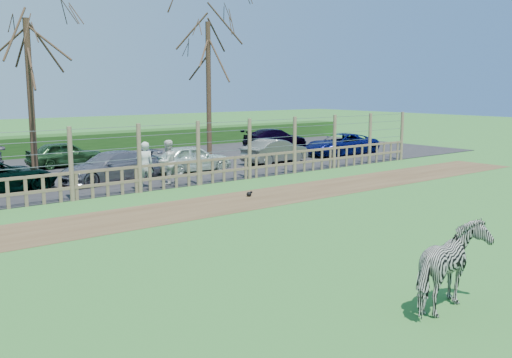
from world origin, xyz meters
TOP-DOWN VIEW (x-y plane):
  - ground at (0.00, 0.00)m, footprint 120.00×120.00m
  - dirt_strip at (0.00, 4.50)m, footprint 34.00×2.80m
  - asphalt at (0.00, 14.50)m, footprint 44.00×13.00m
  - hedge at (0.00, 21.50)m, footprint 46.00×2.00m
  - fence at (0.00, 8.00)m, footprint 30.16×0.16m
  - tree_mid at (-2.00, 13.50)m, footprint 4.80×4.80m
  - tree_right at (7.00, 14.00)m, footprint 4.80×4.80m
  - zebra at (-0.90, -5.29)m, footprint 1.93×1.17m
  - visitor_a at (0.56, 8.69)m, footprint 0.71×0.56m
  - visitor_b at (1.58, 8.75)m, footprint 0.95×0.80m
  - crow at (2.61, 4.93)m, footprint 0.24×0.18m
  - car_3 at (0.07, 10.68)m, footprint 4.31×2.19m
  - car_4 at (4.03, 10.91)m, footprint 3.64×1.74m
  - car_5 at (8.84, 10.91)m, footprint 3.77×1.69m
  - car_6 at (13.76, 11.08)m, footprint 4.45×2.30m
  - car_10 at (0.21, 16.05)m, footprint 3.55×1.48m
  - car_13 at (13.18, 16.02)m, footprint 4.32×2.22m

SIDE VIEW (x-z plane):
  - ground at x=0.00m, z-range 0.00..0.00m
  - dirt_strip at x=0.00m, z-range 0.00..0.01m
  - asphalt at x=0.00m, z-range 0.00..0.04m
  - crow at x=2.61m, z-range 0.00..0.19m
  - hedge at x=0.00m, z-range 0.00..1.10m
  - car_3 at x=0.07m, z-range 0.04..1.24m
  - car_4 at x=4.03m, z-range 0.04..1.24m
  - car_5 at x=8.84m, z-range 0.04..1.24m
  - car_6 at x=13.76m, z-range 0.04..1.24m
  - car_10 at x=0.21m, z-range 0.04..1.24m
  - car_13 at x=13.18m, z-range 0.04..1.24m
  - zebra at x=-0.90m, z-range 0.00..1.52m
  - fence at x=0.00m, z-range -0.45..2.05m
  - visitor_a at x=0.56m, z-range 0.04..1.76m
  - visitor_b at x=1.58m, z-range 0.04..1.76m
  - tree_mid at x=-2.00m, z-range 1.45..8.28m
  - tree_right at x=7.00m, z-range 1.57..8.92m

